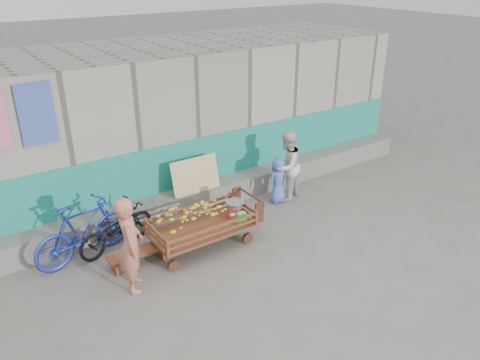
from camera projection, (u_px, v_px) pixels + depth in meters
ground at (248, 271)px, 7.64m from camera, size 80.00×80.00×0.00m
building_wall at (140, 121)px, 10.06m from camera, size 12.00×3.50×3.00m
banana_cart at (200, 220)px, 8.01m from camera, size 1.94×0.88×0.83m
bench at (138, 254)px, 7.73m from camera, size 1.02×0.31×0.25m
vendor_man at (131, 245)px, 6.93m from camera, size 0.55×0.66×1.55m
woman at (287, 166)px, 9.68m from camera, size 0.90×0.82×1.49m
child at (278, 180)px, 9.64m from camera, size 0.53×0.39×0.98m
bicycle_dark at (116, 228)px, 8.10m from camera, size 1.60×0.93×0.79m
bicycle_blue at (83, 231)px, 7.76m from camera, size 1.83×0.88×1.06m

